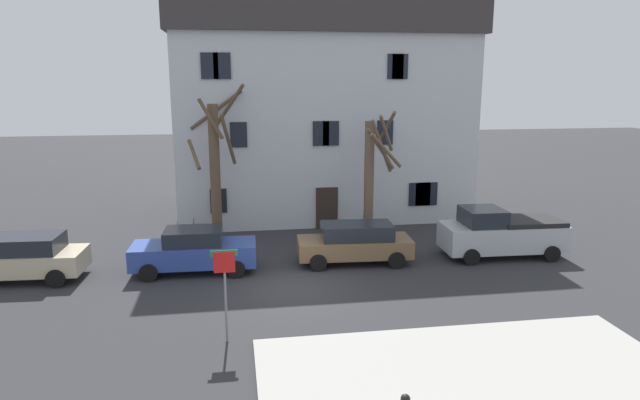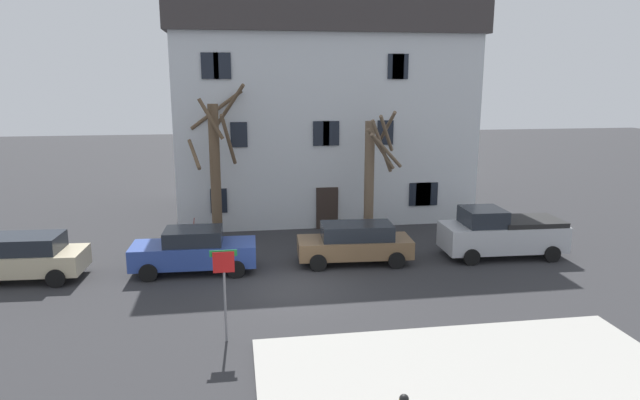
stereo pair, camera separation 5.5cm
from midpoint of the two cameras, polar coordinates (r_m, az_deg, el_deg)
name	(u,v)px [view 2 (the right image)]	position (r m, az deg, el deg)	size (l,w,h in m)	color
ground_plane	(293,288)	(20.34, -2.76, -9.00)	(120.00, 120.00, 0.00)	#2D2D30
sidewalk_slab	(486,394)	(14.53, 16.78, -18.52)	(10.80, 7.09, 0.12)	#A8A59E
building_main	(320,108)	(31.37, 0.05, 9.46)	(15.79, 8.74, 11.52)	silver
tree_bare_near	(216,164)	(25.85, -10.61, 3.66)	(2.72, 2.69, 7.21)	brown
tree_bare_mid	(372,172)	(25.90, 5.46, 2.85)	(1.94, 2.52, 6.01)	brown
car_beige_wagon	(20,257)	(23.61, -28.41, -5.17)	(4.74, 2.27, 1.72)	#C6B793
car_blue_sedan	(194,250)	(22.20, -12.74, -5.08)	(4.81, 2.11, 1.74)	#2D4799
car_brown_wagon	(355,242)	(22.73, 3.70, -4.38)	(4.70, 2.15, 1.66)	brown
pickup_truck_silver	(501,233)	(24.75, 18.22, -3.24)	(5.15, 2.35, 2.11)	#B7BABF
street_sign_pole	(224,278)	(15.94, -9.72, -7.94)	(0.76, 0.07, 2.73)	slate
bicycle_leaning	(198,232)	(26.71, -12.34, -3.22)	(1.69, 0.55, 1.03)	black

